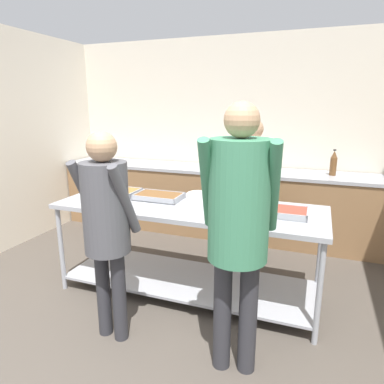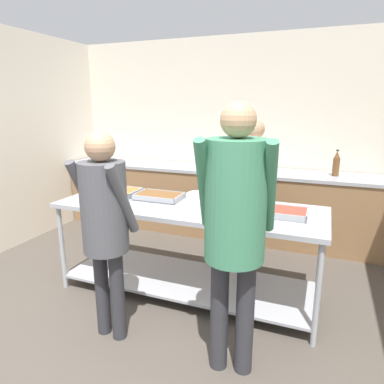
{
  "view_description": "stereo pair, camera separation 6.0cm",
  "coord_description": "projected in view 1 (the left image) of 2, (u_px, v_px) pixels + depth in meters",
  "views": [
    {
      "loc": [
        1.21,
        -1.16,
        1.75
      ],
      "look_at": [
        0.15,
        1.71,
        0.97
      ],
      "focal_mm": 32.0,
      "sensor_mm": 36.0,
      "label": 1
    },
    {
      "loc": [
        1.27,
        -1.14,
        1.75
      ],
      "look_at": [
        0.15,
        1.71,
        0.97
      ],
      "focal_mm": 32.0,
      "sensor_mm": 36.0,
      "label": 2
    }
  ],
  "objects": [
    {
      "name": "plate_stack",
      "position": [
        199.0,
        197.0,
        3.26
      ],
      "size": [
        0.23,
        0.23,
        0.07
      ],
      "color": "white",
      "rests_on": "serving_counter"
    },
    {
      "name": "back_counter",
      "position": [
        220.0,
        201.0,
        4.71
      ],
      "size": [
        4.59,
        0.65,
        0.92
      ],
      "color": "olive",
      "rests_on": "ground_plane"
    },
    {
      "name": "guest_serving_left",
      "position": [
        106.0,
        216.0,
        2.44
      ],
      "size": [
        0.45,
        0.34,
        1.58
      ],
      "color": "#2D2D33",
      "rests_on": "ground_plane"
    },
    {
      "name": "serving_tray_greens",
      "position": [
        283.0,
        212.0,
        2.82
      ],
      "size": [
        0.39,
        0.28,
        0.05
      ],
      "color": "#9EA0A8",
      "rests_on": "serving_counter"
    },
    {
      "name": "serving_counter",
      "position": [
        188.0,
        234.0,
        3.17
      ],
      "size": [
        2.42,
        0.84,
        0.87
      ],
      "color": "#9EA0A8",
      "rests_on": "ground_plane"
    },
    {
      "name": "serving_tray_vegetables",
      "position": [
        159.0,
        197.0,
        3.29
      ],
      "size": [
        0.44,
        0.29,
        0.05
      ],
      "color": "#9EA0A8",
      "rests_on": "serving_counter"
    },
    {
      "name": "serving_tray_roast",
      "position": [
        117.0,
        192.0,
        3.46
      ],
      "size": [
        0.44,
        0.31,
        0.05
      ],
      "color": "#9EA0A8",
      "rests_on": "serving_counter"
    },
    {
      "name": "cook_behind_counter",
      "position": [
        251.0,
        177.0,
        3.66
      ],
      "size": [
        0.44,
        0.35,
        1.61
      ],
      "color": "#2D2D33",
      "rests_on": "ground_plane"
    },
    {
      "name": "wall_rear",
      "position": [
        228.0,
        136.0,
        4.83
      ],
      "size": [
        4.75,
        0.06,
        2.65
      ],
      "color": "beige",
      "rests_on": "ground_plane"
    },
    {
      "name": "sauce_pan",
      "position": [
        234.0,
        201.0,
        3.06
      ],
      "size": [
        0.43,
        0.29,
        0.09
      ],
      "color": "#9EA0A8",
      "rests_on": "serving_counter"
    },
    {
      "name": "guest_serving_right",
      "position": [
        239.0,
        215.0,
        2.09
      ],
      "size": [
        0.51,
        0.39,
        1.77
      ],
      "color": "#2D2D33",
      "rests_on": "ground_plane"
    },
    {
      "name": "water_bottle",
      "position": [
        333.0,
        163.0,
        4.11
      ],
      "size": [
        0.08,
        0.08,
        0.31
      ],
      "color": "brown",
      "rests_on": "back_counter"
    }
  ]
}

